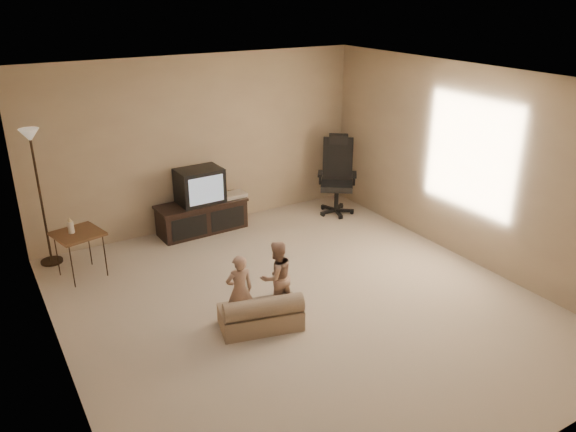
# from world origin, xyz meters

# --- Properties ---
(floor) EXTENTS (5.50, 5.50, 0.00)m
(floor) POSITION_xyz_m (0.00, 0.00, 0.00)
(floor) COLOR beige
(floor) RESTS_ON ground
(room_shell) EXTENTS (5.50, 5.50, 5.50)m
(room_shell) POSITION_xyz_m (0.00, 0.00, 1.52)
(room_shell) COLOR silver
(room_shell) RESTS_ON floor
(tv_stand) EXTENTS (1.35, 0.54, 0.95)m
(tv_stand) POSITION_xyz_m (-0.14, 2.49, 0.40)
(tv_stand) COLOR black
(tv_stand) RESTS_ON floor
(office_chair) EXTENTS (0.79, 0.79, 1.23)m
(office_chair) POSITION_xyz_m (1.99, 2.12, 0.44)
(office_chair) COLOR black
(office_chair) RESTS_ON floor
(side_table) EXTENTS (0.63, 0.63, 0.79)m
(side_table) POSITION_xyz_m (-1.97, 1.97, 0.56)
(side_table) COLOR brown
(side_table) RESTS_ON floor
(floor_lamp) EXTENTS (0.28, 0.28, 1.78)m
(floor_lamp) POSITION_xyz_m (-2.25, 2.55, 1.30)
(floor_lamp) COLOR black
(floor_lamp) RESTS_ON floor
(child_sofa) EXTENTS (0.93, 0.66, 0.41)m
(child_sofa) POSITION_xyz_m (-0.61, -0.20, 0.17)
(child_sofa) COLOR tan
(child_sofa) RESTS_ON floor
(toddler_left) EXTENTS (0.32, 0.25, 0.81)m
(toddler_left) POSITION_xyz_m (-0.76, -0.01, 0.40)
(toddler_left) COLOR tan
(toddler_left) RESTS_ON floor
(toddler_right) EXTENTS (0.42, 0.25, 0.83)m
(toddler_right) POSITION_xyz_m (-0.28, 0.04, 0.41)
(toddler_right) COLOR tan
(toddler_right) RESTS_ON floor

